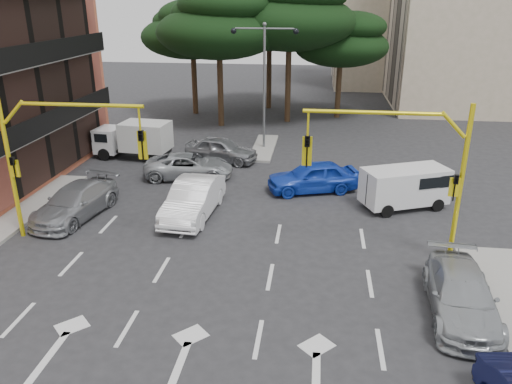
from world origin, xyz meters
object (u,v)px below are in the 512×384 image
signal_mast_right (411,161)px  van_white (404,188)px  car_silver_wagon (75,202)px  car_silver_parked (461,295)px  street_lamp_center (264,64)px  car_silver_cross_a (189,166)px  car_white_hatch (193,199)px  signal_mast_left (50,148)px  box_truck_a (133,140)px  car_blue_compact (313,177)px  car_silver_cross_b (221,150)px

signal_mast_right → van_white: 5.93m
car_silver_wagon → car_silver_parked: 16.35m
street_lamp_center → car_silver_wagon: bearing=-121.4°
car_silver_wagon → car_silver_parked: bearing=-10.3°
car_silver_cross_a → car_white_hatch: bearing=-170.8°
street_lamp_center → van_white: bearing=-49.4°
signal_mast_left → street_lamp_center: bearing=64.1°
car_silver_cross_a → van_white: bearing=-111.5°
van_white → box_truck_a: size_ratio=0.84×
car_blue_compact → car_silver_cross_a: 6.89m
box_truck_a → car_silver_parked: bearing=-126.7°
car_white_hatch → box_truck_a: size_ratio=1.07×
car_silver_cross_a → car_silver_parked: car_silver_parked is taller
car_silver_cross_b → van_white: (9.88, -5.90, 0.23)m
car_blue_compact → van_white: van_white is taller
signal_mast_right → car_silver_cross_b: signal_mast_right is taller
car_silver_parked → van_white: van_white is taller
car_blue_compact → car_silver_cross_b: car_blue_compact is taller
car_blue_compact → car_silver_parked: size_ratio=0.97×
street_lamp_center → van_white: 12.53m
signal_mast_right → car_silver_wagon: size_ratio=1.21×
car_white_hatch → box_truck_a: (-5.75, 8.11, 0.33)m
car_silver_wagon → car_silver_cross_a: bearing=66.5°
car_white_hatch → car_silver_parked: 11.94m
car_silver_cross_a → signal_mast_right: bearing=-135.0°
street_lamp_center → car_silver_parked: size_ratio=1.63×
car_silver_wagon → box_truck_a: 8.90m
car_blue_compact → car_silver_cross_a: size_ratio=0.96×
signal_mast_left → street_lamp_center: street_lamp_center is taller
street_lamp_center → car_white_hatch: street_lamp_center is taller
car_silver_parked → signal_mast_left: bearing=170.9°
box_truck_a → car_silver_cross_b: bearing=-84.5°
car_white_hatch → car_silver_wagon: size_ratio=1.01×
car_blue_compact → car_silver_wagon: car_blue_compact is taller
street_lamp_center → car_blue_compact: street_lamp_center is taller
car_silver_parked → box_truck_a: bearing=141.6°
van_white → box_truck_a: bearing=-133.7°
car_white_hatch → car_silver_parked: bearing=-28.2°
signal_mast_left → car_white_hatch: 6.41m
car_white_hatch → box_truck_a: bearing=129.4°
car_white_hatch → street_lamp_center: bearing=83.9°
signal_mast_right → car_silver_cross_b: (-9.07, 11.01, -3.13)m
car_blue_compact → car_silver_wagon: bearing=-83.8°
car_silver_cross_a → car_silver_parked: bearing=-141.8°
car_white_hatch → car_silver_parked: car_white_hatch is taller
car_blue_compact → car_silver_cross_b: size_ratio=1.05×
car_silver_parked → street_lamp_center: bearing=118.9°
car_white_hatch → van_white: (9.60, 2.20, 0.16)m
car_silver_wagon → signal_mast_left: bearing=-68.7°
car_blue_compact → car_silver_parked: (4.80, -10.16, -0.09)m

